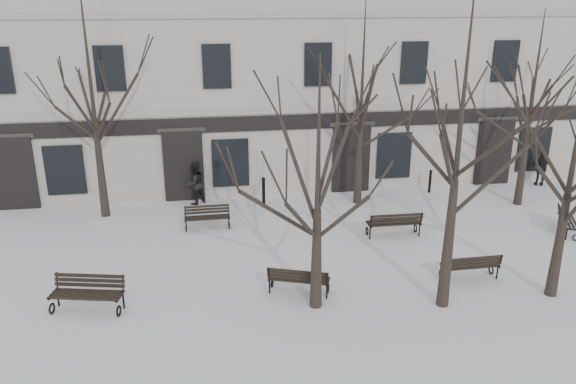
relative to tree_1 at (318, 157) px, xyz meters
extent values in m
plane|color=silver|center=(-0.10, 1.16, -4.21)|extent=(100.00, 100.00, 0.00)
cube|color=#BBB6AD|center=(-0.10, 14.16, 1.29)|extent=(40.00, 10.00, 11.00)
cube|color=#A19A94|center=(-0.10, 9.13, -0.61)|extent=(40.00, 0.12, 0.25)
cube|color=#A19A94|center=(-0.10, 9.13, 3.09)|extent=(40.00, 0.12, 0.25)
cube|color=black|center=(-0.10, 9.12, -1.11)|extent=(40.00, 0.10, 0.60)
cube|color=black|center=(-10.10, 9.10, -2.76)|extent=(1.60, 0.22, 2.90)
cube|color=#2D2B28|center=(-10.10, 9.06, -1.26)|extent=(1.90, 0.08, 0.18)
cube|color=black|center=(-8.20, 9.11, -2.71)|extent=(1.50, 0.14, 2.00)
cube|color=black|center=(-3.60, 9.10, -2.76)|extent=(1.60, 0.22, 2.90)
cube|color=#2D2B28|center=(-3.60, 9.06, -1.26)|extent=(1.90, 0.08, 0.18)
cube|color=black|center=(-1.70, 9.11, -2.71)|extent=(1.50, 0.14, 2.00)
cube|color=black|center=(3.40, 9.10, -2.76)|extent=(1.60, 0.22, 2.90)
cube|color=#2D2B28|center=(3.40, 9.06, -1.26)|extent=(1.90, 0.08, 0.18)
cube|color=black|center=(5.30, 9.11, -2.71)|extent=(1.50, 0.14, 2.00)
cube|color=black|center=(9.90, 9.10, -2.76)|extent=(1.60, 0.22, 2.90)
cube|color=#2D2B28|center=(9.90, 9.06, -1.26)|extent=(1.90, 0.08, 0.18)
cube|color=black|center=(11.80, 9.11, -2.71)|extent=(1.50, 0.14, 2.00)
cube|color=black|center=(-6.10, 9.11, 1.19)|extent=(1.10, 0.14, 1.70)
cube|color=black|center=(-2.10, 9.11, 1.19)|extent=(1.10, 0.14, 1.70)
cube|color=black|center=(1.90, 9.11, 1.19)|extent=(1.10, 0.14, 1.70)
cube|color=black|center=(5.90, 9.11, 1.19)|extent=(1.10, 0.14, 1.70)
cube|color=black|center=(9.90, 9.11, 1.19)|extent=(1.10, 0.14, 1.70)
cone|color=black|center=(0.00, 0.00, -2.79)|extent=(0.34, 0.34, 2.83)
cone|color=black|center=(3.44, -0.48, -2.42)|extent=(0.34, 0.34, 3.57)
cone|color=black|center=(6.70, -0.44, -2.69)|extent=(0.34, 0.34, 3.03)
cone|color=black|center=(-6.62, 7.77, -2.36)|extent=(0.34, 0.34, 3.69)
cone|color=black|center=(3.32, 7.64, -2.55)|extent=(0.34, 0.34, 3.32)
cone|color=black|center=(9.70, 6.46, -2.61)|extent=(0.34, 0.34, 3.19)
torus|color=black|center=(-7.00, 0.72, -4.06)|extent=(0.12, 0.31, 0.31)
cylinder|color=black|center=(-6.91, 1.09, -3.96)|extent=(0.05, 0.05, 0.48)
cube|color=black|center=(-6.96, 0.91, -3.72)|extent=(0.18, 0.58, 0.05)
torus|color=black|center=(-5.23, 0.31, -4.06)|extent=(0.12, 0.31, 0.31)
cylinder|color=black|center=(-5.14, 0.69, -3.96)|extent=(0.05, 0.05, 0.48)
cube|color=black|center=(-5.19, 0.50, -3.72)|extent=(0.18, 0.58, 0.05)
cube|color=black|center=(-6.12, 0.47, -3.70)|extent=(1.90, 0.52, 0.04)
cube|color=black|center=(-6.09, 0.62, -3.70)|extent=(1.90, 0.52, 0.04)
cube|color=black|center=(-6.06, 0.77, -3.70)|extent=(1.90, 0.52, 0.04)
cube|color=black|center=(-6.02, 0.91, -3.70)|extent=(1.90, 0.52, 0.04)
cube|color=black|center=(-6.01, 0.95, -3.56)|extent=(1.88, 0.47, 0.10)
cube|color=black|center=(-6.01, 0.98, -3.44)|extent=(1.88, 0.47, 0.10)
cube|color=black|center=(-6.00, 1.00, -3.31)|extent=(1.88, 0.47, 0.10)
cylinder|color=black|center=(-6.89, 1.18, -3.51)|extent=(0.08, 0.16, 0.53)
cylinder|color=black|center=(-5.12, 0.77, -3.51)|extent=(0.08, 0.16, 0.53)
torus|color=black|center=(0.50, 0.66, -4.07)|extent=(0.14, 0.28, 0.28)
cylinder|color=black|center=(0.38, 0.33, -3.99)|extent=(0.05, 0.05, 0.43)
cube|color=black|center=(0.44, 0.50, -3.77)|extent=(0.22, 0.51, 0.05)
torus|color=black|center=(-1.03, 1.21, -4.07)|extent=(0.14, 0.28, 0.28)
cylinder|color=black|center=(-1.15, 0.88, -3.99)|extent=(0.05, 0.05, 0.43)
cube|color=black|center=(-1.09, 1.05, -3.77)|extent=(0.22, 0.51, 0.05)
cube|color=black|center=(-0.25, 0.97, -3.75)|extent=(1.65, 0.67, 0.03)
cube|color=black|center=(-0.30, 0.84, -3.75)|extent=(1.65, 0.67, 0.03)
cube|color=black|center=(-0.34, 0.72, -3.75)|extent=(1.65, 0.67, 0.03)
cube|color=black|center=(-0.39, 0.59, -3.75)|extent=(1.65, 0.67, 0.03)
cube|color=black|center=(-0.40, 0.55, -3.63)|extent=(1.64, 0.62, 0.09)
cube|color=black|center=(-0.41, 0.54, -3.51)|extent=(1.64, 0.62, 0.09)
cube|color=black|center=(-0.42, 0.52, -3.40)|extent=(1.64, 0.62, 0.09)
cylinder|color=black|center=(0.36, 0.26, -3.58)|extent=(0.08, 0.14, 0.48)
cylinder|color=black|center=(-1.18, 0.81, -3.58)|extent=(0.08, 0.14, 0.48)
torus|color=black|center=(5.64, 0.99, -4.07)|extent=(0.05, 0.28, 0.27)
cylinder|color=black|center=(5.64, 0.65, -3.99)|extent=(0.05, 0.05, 0.43)
cube|color=black|center=(5.64, 0.82, -3.78)|extent=(0.05, 0.52, 0.05)
torus|color=black|center=(4.03, 0.97, -4.07)|extent=(0.05, 0.28, 0.27)
cylinder|color=black|center=(4.03, 0.63, -3.99)|extent=(0.05, 0.05, 0.43)
cube|color=black|center=(4.03, 0.80, -3.78)|extent=(0.05, 0.52, 0.05)
cube|color=black|center=(4.83, 1.02, -3.76)|extent=(1.71, 0.11, 0.03)
cube|color=black|center=(4.83, 0.88, -3.76)|extent=(1.71, 0.11, 0.03)
cube|color=black|center=(4.84, 0.75, -3.76)|extent=(1.71, 0.11, 0.03)
cube|color=black|center=(4.84, 0.62, -3.76)|extent=(1.71, 0.11, 0.03)
cube|color=black|center=(4.84, 0.58, -3.64)|extent=(1.71, 0.05, 0.09)
cube|color=black|center=(4.84, 0.56, -3.52)|extent=(1.71, 0.05, 0.09)
cube|color=black|center=(4.84, 0.54, -3.41)|extent=(1.71, 0.05, 0.09)
cylinder|color=black|center=(5.64, 0.57, -3.59)|extent=(0.04, 0.14, 0.47)
cylinder|color=black|center=(4.03, 0.55, -3.59)|extent=(0.04, 0.14, 0.47)
torus|color=black|center=(-3.54, 5.72, -4.08)|extent=(0.05, 0.26, 0.26)
cylinder|color=black|center=(-3.55, 6.05, -4.00)|extent=(0.05, 0.05, 0.41)
cube|color=black|center=(-3.55, 5.89, -3.80)|extent=(0.05, 0.50, 0.05)
torus|color=black|center=(-2.00, 5.74, -4.08)|extent=(0.05, 0.26, 0.26)
cylinder|color=black|center=(-2.01, 6.06, -4.00)|extent=(0.05, 0.05, 0.41)
cube|color=black|center=(-2.00, 5.90, -3.80)|extent=(0.05, 0.50, 0.05)
cube|color=black|center=(-2.77, 5.69, -3.78)|extent=(1.63, 0.10, 0.03)
cube|color=black|center=(-2.77, 5.82, -3.78)|extent=(1.63, 0.10, 0.03)
cube|color=black|center=(-2.78, 5.95, -3.78)|extent=(1.63, 0.10, 0.03)
cube|color=black|center=(-2.78, 6.08, -3.78)|extent=(1.63, 0.10, 0.03)
cube|color=black|center=(-2.78, 6.11, -3.66)|extent=(1.63, 0.05, 0.08)
cube|color=black|center=(-2.78, 6.13, -3.55)|extent=(1.63, 0.05, 0.08)
cube|color=black|center=(-2.78, 6.15, -3.44)|extent=(1.63, 0.05, 0.08)
cylinder|color=black|center=(-3.55, 6.12, -3.62)|extent=(0.04, 0.13, 0.45)
cylinder|color=black|center=(-2.01, 6.14, -3.62)|extent=(0.04, 0.13, 0.45)
torus|color=black|center=(4.54, 4.38, -4.06)|extent=(0.06, 0.30, 0.30)
cylinder|color=black|center=(4.53, 4.01, -3.97)|extent=(0.05, 0.05, 0.47)
cube|color=black|center=(4.54, 4.19, -3.74)|extent=(0.06, 0.58, 0.05)
torus|color=black|center=(2.77, 4.42, -4.06)|extent=(0.06, 0.30, 0.30)
cylinder|color=black|center=(2.76, 4.04, -3.97)|extent=(0.05, 0.05, 0.47)
cube|color=black|center=(2.76, 4.23, -3.74)|extent=(0.06, 0.58, 0.05)
cube|color=black|center=(3.66, 4.44, -3.71)|extent=(1.88, 0.13, 0.04)
cube|color=black|center=(3.65, 4.30, -3.71)|extent=(1.88, 0.13, 0.04)
cube|color=black|center=(3.65, 4.15, -3.71)|extent=(1.88, 0.13, 0.04)
cube|color=black|center=(3.65, 4.00, -3.71)|extent=(1.88, 0.13, 0.04)
cube|color=black|center=(3.65, 3.96, -3.58)|extent=(1.88, 0.08, 0.09)
cube|color=black|center=(3.65, 3.94, -3.45)|extent=(1.88, 0.08, 0.09)
cube|color=black|center=(3.64, 3.92, -3.33)|extent=(1.88, 0.08, 0.09)
cylinder|color=black|center=(4.53, 3.92, -3.53)|extent=(0.04, 0.15, 0.52)
cylinder|color=black|center=(2.76, 3.96, -3.53)|extent=(0.04, 0.15, 0.52)
torus|color=black|center=(9.73, 2.78, -4.08)|extent=(0.25, 0.15, 0.26)
cylinder|color=black|center=(9.44, 2.91, -4.00)|extent=(0.04, 0.04, 0.40)
cube|color=black|center=(9.59, 2.84, -3.80)|extent=(0.47, 0.25, 0.04)
torus|color=black|center=(10.37, 4.16, -4.08)|extent=(0.25, 0.15, 0.26)
cylinder|color=black|center=(10.07, 4.29, -4.00)|extent=(0.04, 0.04, 0.40)
cube|color=black|center=(10.22, 4.23, -3.80)|extent=(0.47, 0.25, 0.04)
cube|color=black|center=(10.08, 3.45, -3.78)|extent=(0.74, 1.50, 0.03)
cube|color=black|center=(9.97, 3.51, -3.78)|extent=(0.74, 1.50, 0.03)
cube|color=black|center=(9.85, 3.56, -3.78)|extent=(0.74, 1.50, 0.03)
cube|color=black|center=(9.74, 3.61, -3.78)|extent=(0.74, 1.50, 0.03)
cube|color=black|center=(9.71, 3.63, -3.67)|extent=(0.70, 1.48, 0.08)
cube|color=black|center=(9.69, 3.63, -3.56)|extent=(0.70, 1.48, 0.08)
cube|color=black|center=(9.67, 3.64, -3.45)|extent=(0.70, 1.48, 0.08)
cylinder|color=black|center=(9.37, 2.94, -3.62)|extent=(0.13, 0.09, 0.45)
cylinder|color=black|center=(10.01, 4.32, -3.62)|extent=(0.13, 0.09, 0.45)
cylinder|color=black|center=(-0.48, 7.94, -3.66)|extent=(0.13, 0.13, 1.09)
sphere|color=black|center=(-0.48, 7.94, -3.10)|extent=(0.15, 0.15, 0.15)
cylinder|color=black|center=(6.71, 8.36, -3.74)|extent=(0.11, 0.11, 0.93)
sphere|color=black|center=(6.71, 8.36, -3.25)|extent=(0.13, 0.13, 0.13)
imported|color=black|center=(-3.18, 8.56, -4.21)|extent=(1.07, 1.03, 1.74)
imported|color=black|center=(11.93, 8.49, -4.21)|extent=(1.00, 0.67, 1.57)
camera|label=1|loc=(-2.85, -13.11, 3.80)|focal=35.00mm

